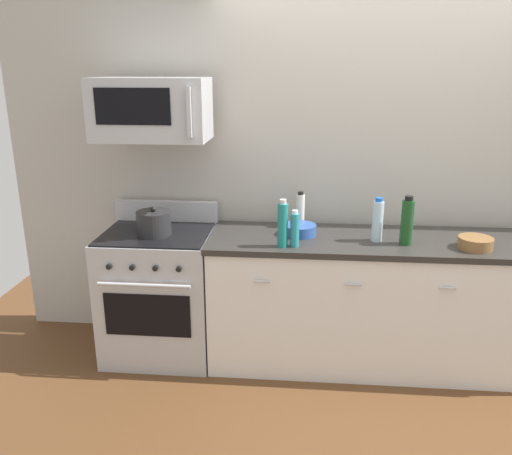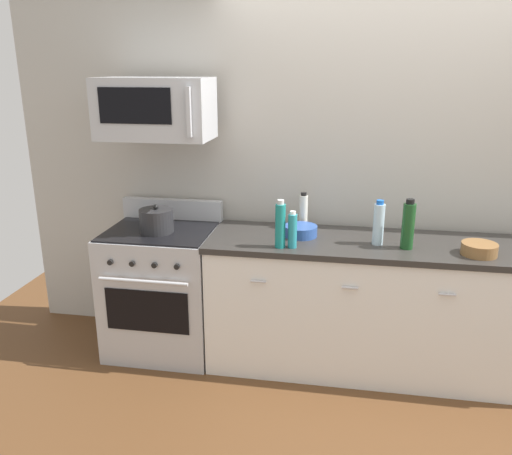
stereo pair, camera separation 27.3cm
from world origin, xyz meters
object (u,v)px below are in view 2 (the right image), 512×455
Objects in this scene: bowl_blue_mixing at (301,230)px; bottle_dish_soap at (292,230)px; stockpot at (157,221)px; bottle_wine_green at (408,225)px; range_oven at (163,289)px; microwave at (155,109)px; bottle_sparkling_teal at (280,225)px; bottle_vinegar_white at (303,211)px; bottle_water_clear at (379,224)px; bowl_wooden_salad at (479,249)px.

bottle_dish_soap is at bearing -97.33° from bowl_blue_mixing.
stockpot is at bearing -174.84° from bowl_blue_mixing.
bottle_wine_green is 1.37× the size of stockpot.
microwave is at bearing 89.71° from range_oven.
range_oven is 4.48× the size of bottle_dish_soap.
bottle_sparkling_teal reaches higher than stockpot.
bottle_wine_green is 1.67m from stockpot.
bottle_vinegar_white is 1.11× the size of stockpot.
bottle_water_clear is 0.52m from bowl_blue_mixing.
bowl_blue_mixing is (0.98, -0.01, -0.79)m from microwave.
bowl_wooden_salad is 0.91× the size of stockpot.
bottle_wine_green is (1.67, -0.10, 0.60)m from range_oven.
range_oven is at bearing 176.60° from bottle_wine_green.
bottle_wine_green is 0.70m from bowl_blue_mixing.
bowl_blue_mixing is at bearing 5.16° from stockpot.
bottle_wine_green is at bearing -11.18° from bowl_blue_mixing.
bottle_dish_soap is (0.95, -0.21, 0.56)m from range_oven.
bottle_dish_soap reaches higher than bowl_wooden_salad.
bottle_vinegar_white reaches higher than bottle_dish_soap.
bottle_wine_green is 1.09× the size of bottle_water_clear.
bottle_dish_soap is (-0.71, -0.11, -0.04)m from bottle_wine_green.
range_oven is 3.66× the size of bottle_water_clear.
bowl_wooden_salad is (1.14, 0.06, -0.07)m from bottle_dish_soap.
range_oven is 4.59× the size of stockpot.
microwave is 2.55× the size of bottle_water_clear.
bottle_wine_green is at bearing -4.93° from microwave.
bottle_dish_soap is at bearing -12.15° from range_oven.
range_oven is 1.77m from bottle_wine_green.
microwave reaches higher than bowl_wooden_salad.
bottle_sparkling_teal reaches higher than bottle_vinegar_white.
range_oven is 1.13m from bottle_dish_soap.
range_oven is at bearing -177.93° from bowl_blue_mixing.
bottle_vinegar_white reaches higher than bowl_blue_mixing.
bottle_sparkling_teal is 1.30× the size of bottle_dish_soap.
microwave is 3.19× the size of stockpot.
bottle_wine_green is 1.43× the size of bowl_blue_mixing.
bowl_blue_mixing is at bearing -90.08° from bottle_vinegar_white.
bottle_sparkling_teal is at bearing -113.12° from bowl_blue_mixing.
microwave reaches higher than stockpot.
bottle_water_clear is at bearing -9.44° from bowl_blue_mixing.
microwave is 2.40× the size of bottle_sparkling_teal.
bottle_dish_soap is (-0.03, -0.42, -0.01)m from bottle_vinegar_white.
bottle_wine_green is 0.72m from bottle_dish_soap.
range_oven reaches higher than bowl_wooden_salad.
range_oven is 2.15m from bowl_wooden_salad.
bottle_water_clear is (-0.18, 0.05, -0.01)m from bottle_wine_green.
stockpot reaches higher than bowl_wooden_salad.
bottle_sparkling_teal is at bearing -164.67° from bottle_water_clear.
bottle_water_clear is 0.62m from bowl_wooden_salad.
stockpot is at bearing -90.00° from range_oven.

